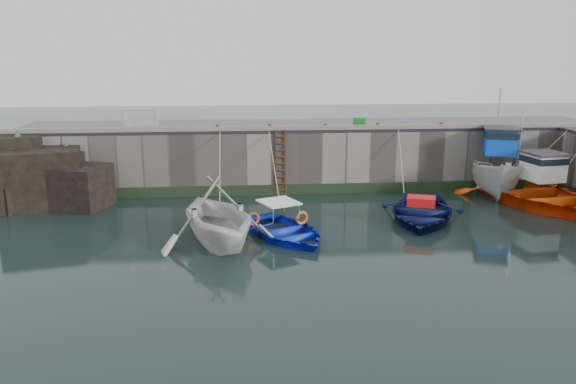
{
  "coord_description": "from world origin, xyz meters",
  "views": [
    {
      "loc": [
        -4.02,
        -16.72,
        6.72
      ],
      "look_at": [
        -2.04,
        5.6,
        1.2
      ],
      "focal_mm": 35.0,
      "sensor_mm": 36.0,
      "label": 1
    }
  ],
  "objects": [
    {
      "name": "fish_crate",
      "position": [
        2.38,
        12.39,
        3.31
      ],
      "size": [
        0.76,
        0.65,
        0.31
      ],
      "primitive_type": "cube",
      "rotation": [
        0.0,
        0.0,
        -0.4
      ],
      "color": "green",
      "rests_on": "road_back"
    },
    {
      "name": "boat_far_white",
      "position": [
        8.66,
        9.43,
        1.02
      ],
      "size": [
        4.29,
        6.63,
        5.4
      ],
      "rotation": [
        0.0,
        0.0,
        -0.34
      ],
      "color": "silver",
      "rests_on": "ground"
    },
    {
      "name": "bollard_d",
      "position": [
        2.8,
        10.25,
        3.3
      ],
      "size": [
        0.18,
        0.18,
        0.28
      ],
      "primitive_type": "cylinder",
      "color": "#3F1E0F",
      "rests_on": "road_back"
    },
    {
      "name": "bollard_a",
      "position": [
        -5.0,
        10.25,
        3.3
      ],
      "size": [
        0.18,
        0.18,
        0.28
      ],
      "primitive_type": "cylinder",
      "color": "#3F1E0F",
      "rests_on": "road_back"
    },
    {
      "name": "boat_near_blue",
      "position": [
        -2.34,
        3.47,
        0.0
      ],
      "size": [
        4.84,
        5.5,
        0.95
      ],
      "primitive_type": "imported",
      "rotation": [
        0.0,
        0.0,
        0.42
      ],
      "color": "#0E25D2",
      "rests_on": "ground"
    },
    {
      "name": "road_back",
      "position": [
        0.0,
        12.5,
        3.08
      ],
      "size": [
        30.0,
        5.0,
        0.16
      ],
      "primitive_type": "cube",
      "color": "black",
      "rests_on": "quay_back"
    },
    {
      "name": "boat_near_navy",
      "position": [
        3.52,
        5.25,
        0.0
      ],
      "size": [
        5.4,
        6.31,
        1.1
      ],
      "primitive_type": "imported",
      "rotation": [
        0.0,
        0.0,
        -0.35
      ],
      "color": "#0A1140",
      "rests_on": "ground"
    },
    {
      "name": "boat_near_white_rope",
      "position": [
        -4.85,
        7.7,
        0.0
      ],
      "size": [
        0.04,
        5.29,
        3.1
      ],
      "primitive_type": null,
      "color": "tan",
      "rests_on": "ground"
    },
    {
      "name": "algae_back",
      "position": [
        0.0,
        9.96,
        0.25
      ],
      "size": [
        30.0,
        0.08,
        0.5
      ],
      "primitive_type": "cube",
      "color": "black",
      "rests_on": "ground"
    },
    {
      "name": "rock_outcrop",
      "position": [
        -12.92,
        9.11,
        1.26
      ],
      "size": [
        5.85,
        4.24,
        3.41
      ],
      "color": "black",
      "rests_on": "ground"
    },
    {
      "name": "bollard_e",
      "position": [
        6.0,
        10.25,
        3.3
      ],
      "size": [
        0.18,
        0.18,
        0.28
      ],
      "primitive_type": "cylinder",
      "color": "#3F1E0F",
      "rests_on": "road_back"
    },
    {
      "name": "boat_near_blue_rope",
      "position": [
        -2.34,
        7.98,
        0.0
      ],
      "size": [
        0.04,
        4.8,
        3.1
      ],
      "primitive_type": null,
      "color": "tan",
      "rests_on": "ground"
    },
    {
      "name": "ground",
      "position": [
        0.0,
        0.0,
        0.0
      ],
      "size": [
        120.0,
        120.0,
        0.0
      ],
      "primitive_type": "plane",
      "color": "black",
      "rests_on": "ground"
    },
    {
      "name": "boat_far_orange",
      "position": [
        9.5,
        7.45,
        0.5
      ],
      "size": [
        6.28,
        8.08,
        4.54
      ],
      "rotation": [
        0.0,
        0.0,
        0.14
      ],
      "color": "#FF4D0D",
      "rests_on": "ground"
    },
    {
      "name": "boat_near_white",
      "position": [
        -4.85,
        2.9,
        0.0
      ],
      "size": [
        6.04,
        6.48,
        2.78
      ],
      "primitive_type": "imported",
      "rotation": [
        0.0,
        0.0,
        0.33
      ],
      "color": "silver",
      "rests_on": "ground"
    },
    {
      "name": "bollard_b",
      "position": [
        -2.5,
        10.25,
        3.3
      ],
      "size": [
        0.18,
        0.18,
        0.28
      ],
      "primitive_type": "cylinder",
      "color": "#3F1E0F",
      "rests_on": "road_back"
    },
    {
      "name": "kerb_back",
      "position": [
        0.0,
        10.15,
        3.26
      ],
      "size": [
        30.0,
        0.3,
        0.2
      ],
      "primitive_type": "cube",
      "color": "slate",
      "rests_on": "road_back"
    },
    {
      "name": "boat_near_navy_rope",
      "position": [
        3.52,
        8.87,
        0.0
      ],
      "size": [
        0.04,
        3.44,
        3.1
      ],
      "primitive_type": null,
      "color": "tan",
      "rests_on": "ground"
    },
    {
      "name": "bollard_c",
      "position": [
        0.2,
        10.25,
        3.3
      ],
      "size": [
        0.18,
        0.18,
        0.28
      ],
      "primitive_type": "cylinder",
      "color": "#3F1E0F",
      "rests_on": "road_back"
    },
    {
      "name": "quay_back",
      "position": [
        0.0,
        12.5,
        1.5
      ],
      "size": [
        30.0,
        5.0,
        3.0
      ],
      "primitive_type": "cube",
      "color": "slate",
      "rests_on": "ground"
    },
    {
      "name": "railing",
      "position": [
        -8.75,
        11.25,
        3.36
      ],
      "size": [
        1.6,
        1.05,
        1.0
      ],
      "color": "#A5A8AD",
      "rests_on": "road_back"
    },
    {
      "name": "ladder",
      "position": [
        -2.0,
        9.91,
        1.59
      ],
      "size": [
        0.51,
        0.08,
        3.2
      ],
      "color": "#3F1E0F",
      "rests_on": "ground"
    }
  ]
}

